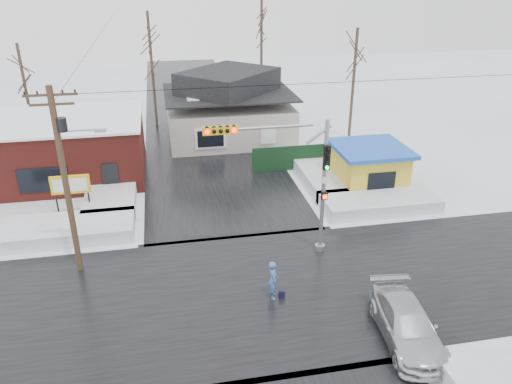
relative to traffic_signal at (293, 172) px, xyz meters
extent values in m
plane|color=white|center=(-2.43, -2.97, -4.54)|extent=(120.00, 120.00, 0.00)
cube|color=black|center=(-2.43, -2.97, -4.53)|extent=(10.00, 120.00, 0.02)
cube|color=black|center=(-2.43, -2.97, -4.53)|extent=(120.00, 10.00, 0.02)
cube|color=white|center=(-11.43, 4.03, -4.14)|extent=(7.00, 3.00, 0.80)
cube|color=white|center=(6.57, 4.03, -4.14)|extent=(7.00, 3.00, 0.80)
cube|color=white|center=(-9.43, 9.03, -4.14)|extent=(3.00, 8.00, 0.80)
cube|color=white|center=(4.57, 9.03, -4.14)|extent=(3.00, 8.00, 0.80)
cylinder|color=gray|center=(1.57, 0.03, -1.04)|extent=(0.20, 0.20, 7.00)
cylinder|color=gray|center=(1.57, 0.03, -4.39)|extent=(0.50, 0.50, 0.30)
cylinder|color=gray|center=(-1.43, 0.03, 2.26)|extent=(4.60, 0.14, 0.14)
cube|color=gold|center=(-3.43, 0.03, 2.26)|extent=(1.60, 0.28, 0.35)
sphere|color=#FF0C0C|center=(-4.03, -0.13, 2.26)|extent=(0.20, 0.20, 0.20)
sphere|color=#FF0C0C|center=(-2.83, -0.13, 2.26)|extent=(0.20, 0.20, 0.20)
cube|color=black|center=(1.57, -0.17, 0.66)|extent=(0.30, 0.22, 1.20)
sphere|color=#0CE533|center=(1.57, -0.31, 0.21)|extent=(0.18, 0.18, 0.18)
cube|color=black|center=(1.57, -0.17, -1.34)|extent=(0.30, 0.20, 0.35)
cylinder|color=#382619|center=(-10.43, 0.53, -0.04)|extent=(0.28, 0.28, 9.00)
cube|color=#382619|center=(-10.43, 0.53, 4.06)|extent=(2.20, 0.10, 0.10)
cube|color=#382619|center=(-10.43, 0.53, 3.66)|extent=(1.80, 0.10, 0.10)
cylinder|color=black|center=(-10.18, 0.53, 2.76)|extent=(0.44, 0.44, 0.60)
cylinder|color=gray|center=(-9.53, 0.53, 2.46)|extent=(1.80, 0.08, 0.08)
cube|color=gray|center=(-8.63, 0.53, 2.41)|extent=(0.50, 0.22, 0.12)
cube|color=maroon|center=(-13.43, 13.03, -2.54)|extent=(12.00, 8.00, 4.00)
cube|color=white|center=(-13.43, 13.03, -0.49)|extent=(12.20, 8.20, 0.15)
cube|color=black|center=(-13.43, 9.01, -3.14)|extent=(3.00, 0.08, 1.60)
cube|color=black|center=(-9.43, 9.01, -3.44)|extent=(1.00, 0.08, 2.20)
cylinder|color=black|center=(-12.33, 6.53, -3.64)|extent=(0.10, 0.10, 1.80)
cylinder|color=black|center=(-10.53, 6.53, -3.64)|extent=(0.10, 0.10, 1.80)
cube|color=gold|center=(-11.43, 6.53, -2.54)|extent=(2.20, 0.18, 1.10)
cube|color=white|center=(-11.43, 6.42, -2.54)|extent=(1.90, 0.02, 0.80)
cube|color=beige|center=(-0.43, 19.03, -3.04)|extent=(10.00, 8.00, 3.00)
cube|color=black|center=(-0.43, 19.03, -0.64)|extent=(10.40, 8.40, 0.12)
pyramid|color=black|center=(-0.43, 19.03, 0.32)|extent=(9.00, 7.00, 1.80)
cube|color=maroon|center=(2.77, 20.03, 0.36)|extent=(0.70, 0.70, 1.40)
cube|color=white|center=(-2.43, 14.98, -3.14)|extent=(2.40, 0.12, 1.60)
cube|color=gold|center=(7.07, 7.03, -3.24)|extent=(4.00, 4.00, 2.60)
cube|color=blue|center=(7.07, 7.03, -1.79)|extent=(4.60, 4.60, 0.25)
cube|color=black|center=(7.07, 5.00, -3.24)|extent=(1.80, 0.06, 1.20)
cube|color=black|center=(4.07, 11.03, -3.64)|extent=(8.00, 0.12, 1.80)
cylinder|color=#332821|center=(-6.43, 23.03, 0.46)|extent=(0.24, 0.24, 10.00)
cylinder|color=#332821|center=(3.57, 25.03, 1.46)|extent=(0.24, 0.24, 12.00)
cylinder|color=#332821|center=(9.57, 17.03, -0.04)|extent=(0.24, 0.24, 9.00)
cylinder|color=#332821|center=(-16.43, 21.03, -0.54)|extent=(0.24, 0.24, 8.00)
imported|color=#3D66AD|center=(-1.72, -3.43, -3.63)|extent=(0.48, 0.69, 1.83)
imported|color=silver|center=(2.82, -7.10, -3.82)|extent=(2.56, 5.14, 1.44)
cube|color=black|center=(-1.36, -3.59, -4.36)|extent=(0.29, 0.16, 0.35)
camera|label=1|loc=(-5.95, -21.22, 9.07)|focal=35.00mm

